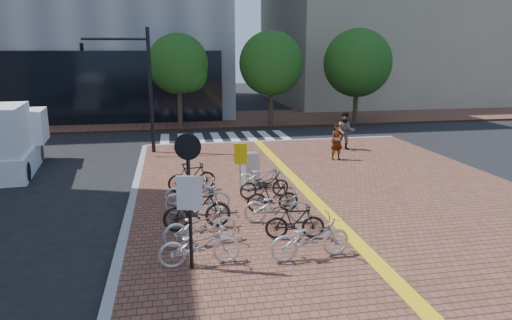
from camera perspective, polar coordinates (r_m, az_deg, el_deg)
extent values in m
plane|color=black|center=(13.46, 1.32, -8.27)|extent=(120.00, 120.00, 0.00)
cube|color=brown|center=(10.39, 24.77, -16.09)|extent=(14.00, 34.00, 0.15)
cube|color=yellow|center=(9.84, 19.85, -16.79)|extent=(0.40, 34.00, 0.01)
cube|color=gray|center=(25.35, 2.32, 2.30)|extent=(14.00, 0.25, 0.15)
cube|color=brown|center=(33.69, -6.15, 5.02)|extent=(70.00, 8.00, 0.15)
cube|color=gray|center=(48.96, 14.98, 17.75)|extent=(20.00, 18.00, 18.00)
cube|color=silver|center=(26.69, -11.33, 2.46)|extent=(0.50, 4.00, 0.01)
cube|color=silver|center=(26.70, -9.19, 2.55)|extent=(0.50, 4.00, 0.01)
cube|color=silver|center=(26.74, -7.04, 2.64)|extent=(0.50, 4.00, 0.01)
cube|color=silver|center=(26.82, -4.91, 2.73)|extent=(0.50, 4.00, 0.01)
cube|color=silver|center=(26.94, -2.79, 2.81)|extent=(0.50, 4.00, 0.01)
cube|color=silver|center=(27.09, -0.70, 2.88)|extent=(0.50, 4.00, 0.01)
cube|color=silver|center=(27.28, 1.38, 2.95)|extent=(0.50, 4.00, 0.01)
cube|color=silver|center=(27.50, 3.42, 3.02)|extent=(0.50, 4.00, 0.01)
cylinder|color=#38281E|center=(29.94, -9.50, 6.51)|extent=(0.32, 0.32, 2.60)
sphere|color=#194714|center=(29.74, -9.71, 11.78)|extent=(3.80, 3.80, 3.80)
sphere|color=#194714|center=(29.48, -8.46, 10.64)|extent=(2.40, 2.40, 2.40)
cylinder|color=#38281E|center=(30.66, 1.86, 6.85)|extent=(0.32, 0.32, 2.60)
sphere|color=#194714|center=(30.46, 1.90, 11.99)|extent=(4.20, 4.20, 4.20)
sphere|color=#194714|center=(30.33, 3.14, 10.84)|extent=(2.40, 2.40, 2.40)
cylinder|color=#38281E|center=(32.48, 12.32, 6.92)|extent=(0.32, 0.32, 2.60)
sphere|color=#194714|center=(32.30, 12.57, 11.77)|extent=(4.60, 4.60, 4.60)
sphere|color=#194714|center=(32.29, 13.72, 10.64)|extent=(2.40, 2.40, 2.40)
imported|color=silver|center=(10.73, -7.10, -10.48)|extent=(1.92, 0.75, 0.99)
imported|color=#B6B6BB|center=(11.82, -7.01, -8.10)|extent=(2.04, 1.05, 1.02)
imported|color=black|center=(12.76, -7.36, -6.18)|extent=(1.94, 0.74, 1.14)
imported|color=#ABAAAF|center=(13.98, -7.38, -4.61)|extent=(2.00, 0.73, 1.05)
imported|color=silver|center=(14.87, -8.10, -3.83)|extent=(1.72, 0.64, 0.90)
imported|color=black|center=(16.23, -8.03, -2.10)|extent=(1.77, 0.80, 1.03)
imported|color=#B7B8BC|center=(11.03, 6.80, -9.62)|extent=(2.07, 0.92, 1.05)
imported|color=black|center=(12.11, 4.90, -7.68)|extent=(1.62, 0.63, 0.95)
imported|color=#B1B1B6|center=(13.16, 2.69, -5.74)|extent=(2.02, 0.98, 1.02)
imported|color=black|center=(14.03, 2.09, -4.62)|extent=(1.63, 0.56, 0.96)
imported|color=black|center=(15.38, 1.06, -3.07)|extent=(1.81, 0.85, 0.91)
imported|color=silver|center=(16.36, 0.80, -2.02)|extent=(1.79, 0.67, 0.93)
imported|color=gray|center=(20.97, 10.09, 2.26)|extent=(0.66, 0.48, 1.66)
imported|color=#4B505F|center=(23.18, 11.10, 3.56)|extent=(1.11, 0.99, 1.89)
cube|color=#B2B1B6|center=(16.90, -0.67, -1.05)|extent=(0.62, 0.50, 1.19)
cylinder|color=#B7B7BC|center=(16.07, -1.99, -0.97)|extent=(0.08, 0.08, 1.66)
cube|color=yellow|center=(15.91, -1.98, 0.76)|extent=(0.45, 0.19, 0.74)
cylinder|color=black|center=(10.23, -8.30, -5.40)|extent=(0.10, 0.10, 3.11)
cylinder|color=black|center=(9.83, -8.54, 1.64)|extent=(0.57, 0.18, 0.58)
cube|color=silver|center=(10.09, -8.33, -4.12)|extent=(0.56, 0.17, 0.78)
cylinder|color=black|center=(22.53, -13.04, 8.35)|extent=(0.18, 0.18, 5.92)
cylinder|color=black|center=(22.57, -17.24, 14.26)|extent=(2.96, 0.12, 0.12)
imported|color=black|center=(22.76, -20.99, 13.22)|extent=(0.26, 1.22, 0.49)
cube|color=white|center=(21.79, -28.56, -0.07)|extent=(2.64, 5.21, 1.00)
cube|color=white|center=(22.97, -28.21, 3.72)|extent=(2.33, 2.33, 1.45)
cylinder|color=black|center=(23.35, -25.42, 0.81)|extent=(0.33, 0.80, 0.78)
cylinder|color=black|center=(19.92, -26.84, -1.34)|extent=(0.33, 0.80, 0.78)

